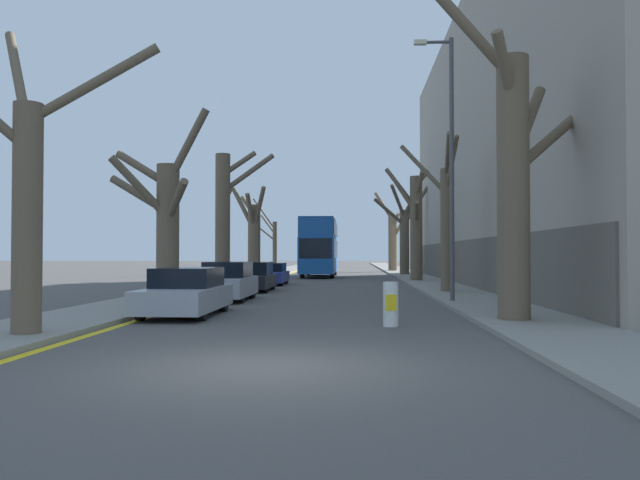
{
  "coord_description": "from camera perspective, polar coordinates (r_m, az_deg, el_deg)",
  "views": [
    {
      "loc": [
        1.44,
        -9.73,
        1.76
      ],
      "look_at": [
        -0.93,
        33.77,
        2.75
      ],
      "focal_mm": 35.0,
      "sensor_mm": 36.0,
      "label": 1
    }
  ],
  "objects": [
    {
      "name": "street_tree_right_0",
      "position": [
        16.66,
        17.21,
        5.88
      ],
      "size": [
        4.78,
        2.88,
        8.9
      ],
      "color": "brown",
      "rests_on": "ground"
    },
    {
      "name": "street_tree_left_4",
      "position": [
        54.01,
        -4.29,
        -0.31
      ],
      "size": [
        2.38,
        1.63,
        6.7
      ],
      "color": "brown",
      "rests_on": "ground"
    },
    {
      "name": "traffic_bollard",
      "position": [
        15.35,
        6.49,
        -5.85
      ],
      "size": [
        0.37,
        0.38,
        1.08
      ],
      "color": "white",
      "rests_on": "ground"
    },
    {
      "name": "sidewalk_right",
      "position": [
        59.92,
        7.42,
        -2.91
      ],
      "size": [
        2.89,
        120.0,
        0.12
      ],
      "primitive_type": "cube",
      "color": "gray",
      "rests_on": "ground"
    },
    {
      "name": "street_tree_right_3",
      "position": [
        51.88,
        7.73,
        0.58
      ],
      "size": [
        4.57,
        2.52,
        7.37
      ],
      "color": "brown",
      "rests_on": "ground"
    },
    {
      "name": "street_tree_right_2",
      "position": [
        40.07,
        8.71,
        1.6
      ],
      "size": [
        3.05,
        3.52,
        7.35
      ],
      "color": "brown",
      "rests_on": "ground"
    },
    {
      "name": "street_tree_right_1",
      "position": [
        28.24,
        11.43,
        1.76
      ],
      "size": [
        2.33,
        3.36,
        6.83
      ],
      "color": "brown",
      "rests_on": "ground"
    },
    {
      "name": "lamp_post",
      "position": [
        22.78,
        11.74,
        7.45
      ],
      "size": [
        1.4,
        0.2,
        9.48
      ],
      "color": "#4C4F54",
      "rests_on": "ground"
    },
    {
      "name": "parked_car_0",
      "position": [
        18.4,
        -12.16,
        -4.73
      ],
      "size": [
        1.88,
        4.47,
        1.37
      ],
      "color": "#9EA3AD",
      "rests_on": "ground"
    },
    {
      "name": "building_facade_right",
      "position": [
        37.15,
        20.39,
        8.32
      ],
      "size": [
        10.08,
        42.21,
        15.86
      ],
      "color": "#9E9384",
      "rests_on": "ground"
    },
    {
      "name": "street_tree_left_3",
      "position": [
        43.7,
        -6.12,
        0.48
      ],
      "size": [
        2.79,
        3.52,
        6.49
      ],
      "color": "brown",
      "rests_on": "ground"
    },
    {
      "name": "street_tree_right_4",
      "position": [
        63.16,
        6.65,
        -0.0
      ],
      "size": [
        3.18,
        1.61,
        8.05
      ],
      "color": "brown",
      "rests_on": "ground"
    },
    {
      "name": "ground_plane",
      "position": [
        9.99,
        -5.33,
        -11.45
      ],
      "size": [
        300.0,
        300.0,
        0.0
      ],
      "primitive_type": "plane",
      "color": "#4C4947"
    },
    {
      "name": "street_tree_left_1",
      "position": [
        24.21,
        -13.96,
        1.82
      ],
      "size": [
        4.04,
        2.1,
        7.2
      ],
      "color": "brown",
      "rests_on": "ground"
    },
    {
      "name": "street_tree_left_2",
      "position": [
        33.68,
        -8.71,
        2.25
      ],
      "size": [
        3.07,
        2.02,
        7.37
      ],
      "color": "brown",
      "rests_on": "ground"
    },
    {
      "name": "sidewalk_left",
      "position": [
        60.2,
        -3.92,
        -2.91
      ],
      "size": [
        2.89,
        120.0,
        0.12
      ],
      "primitive_type": "cube",
      "color": "gray",
      "rests_on": "ground"
    },
    {
      "name": "parked_car_1",
      "position": [
        24.07,
        -8.49,
        -3.84
      ],
      "size": [
        1.77,
        4.18,
        1.47
      ],
      "color": "#9EA3AD",
      "rests_on": "ground"
    },
    {
      "name": "parked_car_2",
      "position": [
        30.01,
        -6.17,
        -3.41
      ],
      "size": [
        1.83,
        4.33,
        1.38
      ],
      "color": "black",
      "rests_on": "ground"
    },
    {
      "name": "parked_car_3",
      "position": [
        36.02,
        -4.6,
        -3.13
      ],
      "size": [
        1.84,
        4.29,
        1.25
      ],
      "color": "navy",
      "rests_on": "ground"
    },
    {
      "name": "double_decker_bus",
      "position": [
        48.83,
        -0.04,
        -0.41
      ],
      "size": [
        2.58,
        10.53,
        4.44
      ],
      "color": "#19519E",
      "rests_on": "ground"
    },
    {
      "name": "kerb_line_stripe",
      "position": [
        60.03,
        -2.38,
        -2.97
      ],
      "size": [
        0.24,
        120.0,
        0.01
      ],
      "primitive_type": "cube",
      "color": "yellow",
      "rests_on": "ground"
    },
    {
      "name": "street_tree_left_0",
      "position": [
        14.38,
        -25.19,
        3.72
      ],
      "size": [
        4.73,
        2.84,
        6.9
      ],
      "color": "brown",
      "rests_on": "ground"
    }
  ]
}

